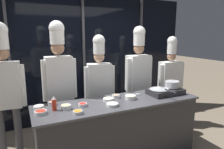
# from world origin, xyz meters

# --- Properties ---
(window_wall_back) EXTENTS (5.05, 0.09, 2.70)m
(window_wall_back) POSITION_xyz_m (0.00, 1.71, 1.35)
(window_wall_back) COLOR black
(window_wall_back) RESTS_ON ground_plane
(demo_counter) EXTENTS (2.43, 0.71, 0.91)m
(demo_counter) POSITION_xyz_m (0.00, 0.00, 0.46)
(demo_counter) COLOR #2D2D30
(demo_counter) RESTS_ON ground_plane
(portable_stove) EXTENTS (0.56, 0.35, 0.10)m
(portable_stove) POSITION_xyz_m (0.83, -0.02, 0.96)
(portable_stove) COLOR #28282B
(portable_stove) RESTS_ON demo_counter
(frying_pan) EXTENTS (0.31, 0.53, 0.05)m
(frying_pan) POSITION_xyz_m (0.70, -0.02, 1.04)
(frying_pan) COLOR #ADAFB5
(frying_pan) RESTS_ON portable_stove
(stock_pot) EXTENTS (0.25, 0.23, 0.11)m
(stock_pot) POSITION_xyz_m (0.96, -0.02, 1.07)
(stock_pot) COLOR #B7BABF
(stock_pot) RESTS_ON portable_stove
(squeeze_bottle_chili) EXTENTS (0.06, 0.06, 0.19)m
(squeeze_bottle_chili) POSITION_xyz_m (-0.92, 0.03, 1.00)
(squeeze_bottle_chili) COLOR red
(squeeze_bottle_chili) RESTS_ON demo_counter
(prep_bowl_bell_pepper) EXTENTS (0.12, 0.12, 0.04)m
(prep_bowl_bell_pepper) POSITION_xyz_m (-0.55, 0.02, 0.94)
(prep_bowl_bell_pepper) COLOR white
(prep_bowl_bell_pepper) RESTS_ON demo_counter
(prep_bowl_shrimp) EXTENTS (0.12, 0.12, 0.05)m
(prep_bowl_shrimp) POSITION_xyz_m (-0.91, 0.26, 0.94)
(prep_bowl_shrimp) COLOR white
(prep_bowl_shrimp) RESTS_ON demo_counter
(prep_bowl_chicken) EXTENTS (0.17, 0.17, 0.06)m
(prep_bowl_chicken) POSITION_xyz_m (0.20, 0.01, 0.95)
(prep_bowl_chicken) COLOR white
(prep_bowl_chicken) RESTS_ON demo_counter
(prep_bowl_carrots) EXTENTS (0.12, 0.12, 0.04)m
(prep_bowl_carrots) POSITION_xyz_m (-0.68, -0.21, 0.94)
(prep_bowl_carrots) COLOR white
(prep_bowl_carrots) RESTS_ON demo_counter
(prep_bowl_chili_flakes) EXTENTS (0.15, 0.15, 0.04)m
(prep_bowl_chili_flakes) POSITION_xyz_m (-1.09, -0.02, 0.94)
(prep_bowl_chili_flakes) COLOR white
(prep_bowl_chili_flakes) RESTS_ON demo_counter
(prep_bowl_noodles) EXTENTS (0.16, 0.16, 0.04)m
(prep_bowl_noodles) POSITION_xyz_m (-0.14, 0.07, 0.94)
(prep_bowl_noodles) COLOR white
(prep_bowl_noodles) RESTS_ON demo_counter
(prep_bowl_ginger) EXTENTS (0.13, 0.13, 0.06)m
(prep_bowl_ginger) POSITION_xyz_m (-0.78, 0.01, 0.95)
(prep_bowl_ginger) COLOR white
(prep_bowl_ginger) RESTS_ON demo_counter
(prep_bowl_mushrooms) EXTENTS (0.12, 0.12, 0.05)m
(prep_bowl_mushrooms) POSITION_xyz_m (0.03, 0.16, 0.94)
(prep_bowl_mushrooms) COLOR white
(prep_bowl_mushrooms) RESTS_ON demo_counter
(prep_bowl_bean_sprouts) EXTENTS (0.17, 0.17, 0.04)m
(prep_bowl_bean_sprouts) POSITION_xyz_m (-0.18, -0.14, 0.94)
(prep_bowl_bean_sprouts) COLOR white
(prep_bowl_bean_sprouts) RESTS_ON demo_counter
(prep_bowl_rice) EXTENTS (0.13, 0.13, 0.06)m
(prep_bowl_rice) POSITION_xyz_m (-1.10, 0.14, 0.95)
(prep_bowl_rice) COLOR white
(prep_bowl_rice) RESTS_ON demo_counter
(serving_spoon_slotted) EXTENTS (0.25, 0.16, 0.02)m
(serving_spoon_slotted) POSITION_xyz_m (0.39, 0.17, 0.92)
(serving_spoon_slotted) COLOR #B2B5BA
(serving_spoon_slotted) RESTS_ON demo_counter
(chef_head) EXTENTS (0.54, 0.26, 2.04)m
(chef_head) POSITION_xyz_m (-1.49, 0.68, 1.20)
(chef_head) COLOR #4C4C51
(chef_head) RESTS_ON ground_plane
(chef_sous) EXTENTS (0.53, 0.23, 2.07)m
(chef_sous) POSITION_xyz_m (-0.73, 0.65, 1.24)
(chef_sous) COLOR #4C4C51
(chef_sous) RESTS_ON ground_plane
(chef_line) EXTENTS (0.53, 0.27, 1.87)m
(chef_line) POSITION_xyz_m (-0.04, 0.68, 1.09)
(chef_line) COLOR #4C4C51
(chef_line) RESTS_ON ground_plane
(chef_pastry) EXTENTS (0.59, 0.27, 2.02)m
(chef_pastry) POSITION_xyz_m (0.75, 0.68, 1.17)
(chef_pastry) COLOR #2D3856
(chef_pastry) RESTS_ON ground_plane
(chef_apprentice) EXTENTS (0.59, 0.26, 1.84)m
(chef_apprentice) POSITION_xyz_m (1.52, 0.65, 1.02)
(chef_apprentice) COLOR #4C4C51
(chef_apprentice) RESTS_ON ground_plane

